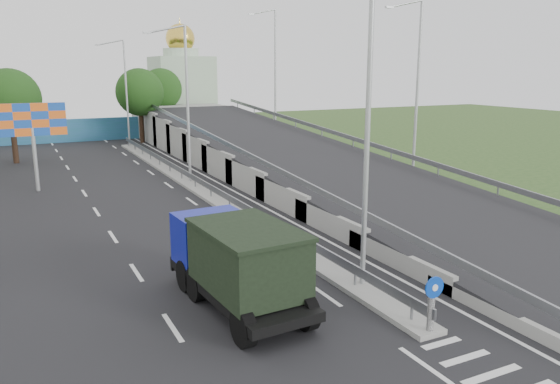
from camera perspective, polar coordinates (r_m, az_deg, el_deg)
ground at (r=15.50m, az=20.95°, el=-17.33°), size 160.00×160.00×0.00m
road_surface at (r=30.65m, az=-11.88°, el=-1.77°), size 26.00×90.00×0.04m
median at (r=35.17m, az=-8.83°, el=0.39°), size 1.00×44.00×0.20m
overpass_ramp at (r=37.75m, az=2.00°, el=3.93°), size 10.00×50.00×3.50m
median_guardrail at (r=35.04m, az=-8.87°, el=1.43°), size 0.09×44.00×0.71m
sign_bollard at (r=16.39m, az=15.59°, el=-11.18°), size 0.64×0.23×1.67m
lamp_post_near at (r=18.16m, az=8.66°, el=7.11°), size 2.74×0.18×10.08m
lamp_post_mid at (r=36.35m, az=-9.95°, el=9.84°), size 2.74×0.18×10.08m
lamp_post_far at (r=55.80m, az=-15.97°, el=10.51°), size 2.74×0.18×10.08m
blue_wall at (r=61.45m, az=-20.55°, el=6.05°), size 30.00×0.50×2.40m
church at (r=71.76m, az=-10.19°, el=10.80°), size 7.00×7.00×13.80m
billboard at (r=36.97m, az=-24.51°, el=6.41°), size 4.00×0.24×5.50m
tree_left_mid at (r=48.85m, az=-26.41°, el=8.69°), size 4.80×4.80×7.60m
tree_median_far at (r=58.15m, az=-14.46°, el=10.05°), size 4.80×4.80×7.60m
tree_ramp_far at (r=65.88m, az=-12.33°, el=10.43°), size 4.80×4.80×7.60m
dump_truck at (r=17.66m, az=-4.55°, el=-7.03°), size 2.81×6.63×2.87m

